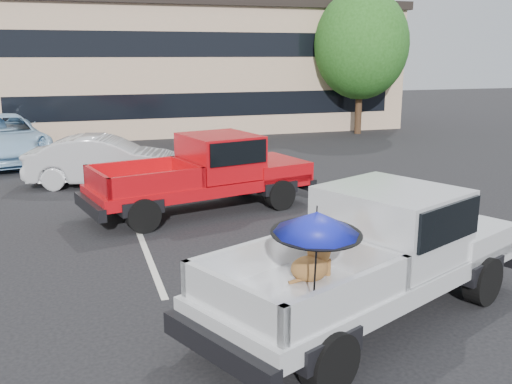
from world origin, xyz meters
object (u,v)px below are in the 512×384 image
(red_pickup, at_px, (214,169))
(silver_sedan, at_px, (105,161))
(blue_suv, at_px, (1,138))
(tree_right, at_px, (361,45))
(silver_pickup, at_px, (381,245))
(tree_back, at_px, (250,43))

(red_pickup, bearing_deg, silver_sedan, 110.35)
(red_pickup, distance_m, blue_suv, 10.39)
(tree_right, distance_m, silver_sedan, 15.05)
(tree_right, height_order, silver_pickup, tree_right)
(tree_right, xyz_separation_m, silver_sedan, (-12.39, -7.80, -3.48))
(tree_right, height_order, blue_suv, tree_right)
(tree_back, distance_m, red_pickup, 20.89)
(tree_back, relative_size, blue_suv, 1.18)
(silver_sedan, height_order, blue_suv, blue_suv)
(silver_pickup, bearing_deg, red_pickup, 74.06)
(blue_suv, bearing_deg, tree_back, 27.71)
(red_pickup, height_order, silver_sedan, red_pickup)
(tree_back, xyz_separation_m, silver_sedan, (-9.39, -15.80, -3.68))
(silver_sedan, bearing_deg, silver_pickup, -148.20)
(tree_back, xyz_separation_m, red_pickup, (-6.95, -19.41, -3.39))
(silver_pickup, bearing_deg, tree_back, 52.68)
(tree_right, distance_m, red_pickup, 15.47)
(red_pickup, bearing_deg, silver_pickup, -95.39)
(tree_right, height_order, silver_sedan, tree_right)
(tree_right, distance_m, silver_pickup, 20.27)
(tree_back, bearing_deg, silver_sedan, -120.71)
(tree_right, distance_m, tree_back, 8.55)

